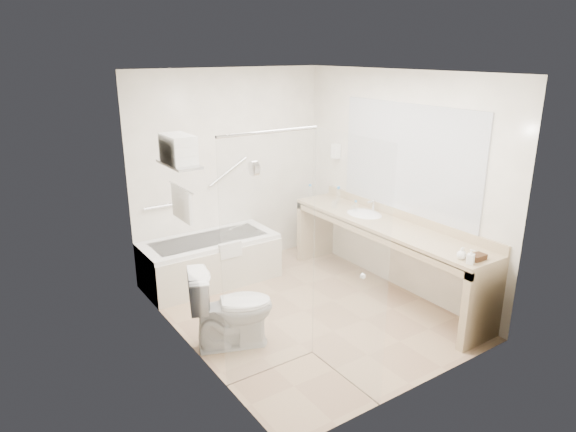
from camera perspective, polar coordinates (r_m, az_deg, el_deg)
floor at (r=5.66m, az=1.73°, el=-10.46°), size 3.20×3.20×0.00m
ceiling at (r=4.98m, az=2.01°, el=15.72°), size 2.60×3.20×0.10m
wall_back at (r=6.50m, az=-6.45°, el=5.04°), size 2.60×0.10×2.50m
wall_front at (r=4.07m, az=15.19°, el=-3.52°), size 2.60×0.10×2.50m
wall_left at (r=4.58m, az=-11.46°, el=-0.81°), size 0.10×3.20×2.50m
wall_right at (r=6.01m, az=11.98°, el=3.68°), size 0.10×3.20×2.50m
bathtub at (r=6.28m, az=-8.63°, el=-4.88°), size 1.60×0.73×0.59m
grab_bar_short at (r=6.18m, az=-13.98°, el=1.03°), size 0.40×0.03×0.03m
grab_bar_long at (r=6.45m, az=-6.67°, el=4.92°), size 0.53×0.03×0.33m
shower_enclosure at (r=4.19m, az=2.23°, el=-4.95°), size 0.96×0.91×2.11m
towel_shelf at (r=4.81m, az=-12.05°, el=6.29°), size 0.24×0.55×0.81m
vanity_counter at (r=5.90m, az=10.76°, el=-2.72°), size 0.55×2.70×0.95m
sink at (r=6.14m, az=8.46°, el=-0.01°), size 0.40×0.52×0.14m
faucet at (r=6.20m, az=9.50°, el=1.19°), size 0.03×0.03×0.14m
mirror at (r=5.84m, az=13.15°, el=6.20°), size 0.02×2.00×1.20m
hairdryer_unit at (r=6.69m, az=5.33°, el=7.19°), size 0.08×0.10×0.18m
toilet at (r=4.92m, az=-6.29°, el=-10.13°), size 0.89×0.69×0.77m
amenity_basket at (r=5.06m, az=20.32°, el=-4.30°), size 0.16×0.10×0.05m
soap_bottle_a at (r=4.94m, az=19.59°, el=-4.68°), size 0.11×0.15×0.06m
soap_bottle_b at (r=5.02m, az=18.73°, el=-4.07°), size 0.12×0.14×0.09m
water_bottle_left at (r=6.08m, az=7.52°, el=0.91°), size 0.05×0.05×0.17m
water_bottle_mid at (r=6.62m, az=2.46°, el=2.63°), size 0.06×0.06×0.20m
water_bottle_right at (r=6.46m, az=5.62°, el=2.25°), size 0.07×0.07×0.22m
drinking_glass_near at (r=6.17m, az=7.24°, el=0.83°), size 0.07×0.07×0.08m
drinking_glass_far at (r=6.29m, az=5.18°, el=1.28°), size 0.08×0.08×0.09m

